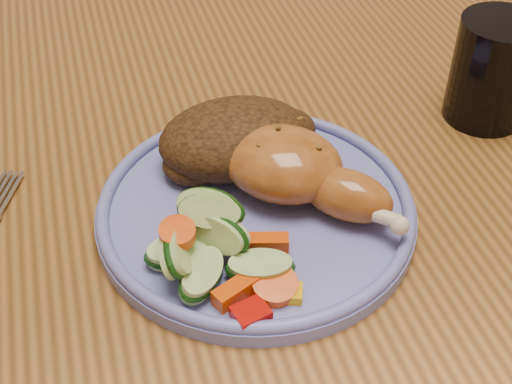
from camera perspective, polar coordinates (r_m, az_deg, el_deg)
dining_table at (r=0.70m, az=5.24°, el=-0.40°), size 0.90×1.40×0.75m
chair_far at (r=1.29m, az=-4.85°, el=12.03°), size 0.42×0.42×0.91m
plate at (r=0.55m, az=0.00°, el=-1.63°), size 0.24×0.24×0.01m
plate_rim at (r=0.54m, az=0.00°, el=-0.79°), size 0.24×0.24×0.01m
chicken_leg at (r=0.54m, az=3.39°, el=1.70°), size 0.14×0.15×0.05m
rice_pilaf at (r=0.58m, az=-1.46°, el=4.25°), size 0.13×0.09×0.05m
vegetable_pile at (r=0.49m, az=-3.43°, el=-4.38°), size 0.10×0.12×0.05m
drinking_glass at (r=0.66m, az=18.41°, el=9.21°), size 0.07×0.07×0.10m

